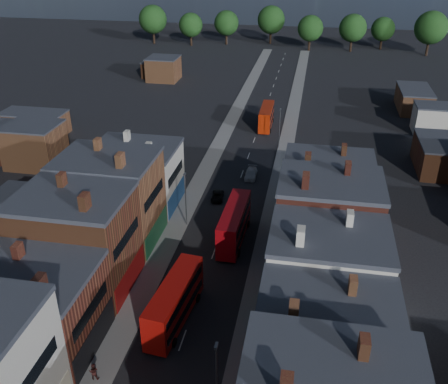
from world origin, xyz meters
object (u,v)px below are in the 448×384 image
at_px(bus_2, 266,116).
at_px(car_3, 251,173).
at_px(bus_1, 234,223).
at_px(car_2, 217,196).
at_px(ped_1, 94,371).
at_px(bus_0, 174,301).
at_px(ped_3, 273,250).

bearing_deg(bus_2, car_3, -90.37).
relative_size(bus_1, bus_2, 1.10).
height_order(car_2, car_3, car_3).
relative_size(bus_1, ped_1, 6.31).
xyz_separation_m(bus_0, ped_1, (-5.28, -9.08, -1.57)).
bearing_deg(bus_0, ped_1, -113.94).
distance_m(bus_2, car_3, 24.74).
xyz_separation_m(bus_0, car_2, (-0.91, 27.62, -2.06)).
distance_m(bus_2, car_2, 33.74).
relative_size(bus_0, car_3, 2.46).
distance_m(bus_0, ped_3, 16.55).
bearing_deg(bus_2, car_2, -97.42).
distance_m(bus_0, car_2, 27.71).
bearing_deg(ped_3, bus_2, -4.75).
relative_size(car_3, ped_1, 2.55).
height_order(bus_0, bus_2, bus_0).
distance_m(car_3, ped_1, 46.25).
height_order(bus_1, bus_2, bus_1).
height_order(bus_1, car_2, bus_1).
bearing_deg(car_2, ped_3, -60.04).
height_order(bus_0, ped_3, bus_0).
xyz_separation_m(bus_1, car_2, (-4.48, 10.96, -2.11)).
bearing_deg(ped_1, car_3, -109.33).
relative_size(bus_1, car_3, 2.48).
xyz_separation_m(car_2, ped_1, (-4.37, -36.70, 0.49)).
distance_m(bus_0, bus_1, 17.03).
relative_size(bus_0, ped_3, 6.52).
height_order(ped_1, ped_3, ped_1).
distance_m(bus_2, ped_1, 70.65).
bearing_deg(car_3, ped_3, -76.02).
bearing_deg(bus_1, bus_2, 92.17).
xyz_separation_m(bus_2, ped_1, (-8.28, -70.15, -1.38)).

